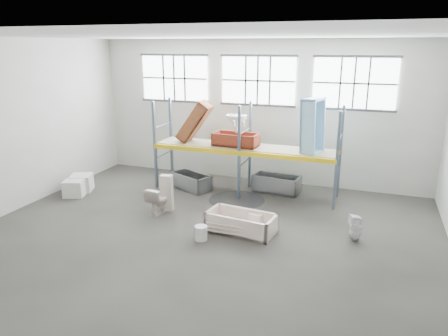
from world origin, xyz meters
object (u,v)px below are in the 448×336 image
at_px(toilet_white, 356,228).
at_px(blue_tub_upright, 313,126).
at_px(rust_tub_flat, 236,139).
at_px(steel_tub_left, 191,181).
at_px(bucket, 201,233).
at_px(bathtub_beige, 241,223).
at_px(steel_tub_right, 276,184).
at_px(toilet_beige, 158,200).
at_px(cistern_tall, 167,193).
at_px(carton_near, 74,188).

bearing_deg(toilet_white, blue_tub_upright, -171.73).
relative_size(rust_tub_flat, blue_tub_upright, 0.86).
bearing_deg(steel_tub_left, bucket, -62.14).
relative_size(steel_tub_left, rust_tub_flat, 0.98).
distance_m(bathtub_beige, steel_tub_left, 3.86).
height_order(steel_tub_right, bucket, steel_tub_right).
xyz_separation_m(toilet_beige, steel_tub_left, (0.00, 2.31, -0.13)).
relative_size(cistern_tall, rust_tub_flat, 0.75).
height_order(cistern_tall, blue_tub_upright, blue_tub_upright).
height_order(bathtub_beige, steel_tub_left, bathtub_beige).
distance_m(bathtub_beige, toilet_beige, 2.74).
bearing_deg(blue_tub_upright, toilet_white, -57.92).
xyz_separation_m(cistern_tall, toilet_white, (5.44, -0.19, -0.20)).
bearing_deg(steel_tub_right, cistern_tall, -134.67).
xyz_separation_m(steel_tub_right, carton_near, (-6.14, -2.71, -0.02)).
distance_m(toilet_beige, blue_tub_upright, 5.17).
height_order(toilet_beige, cistern_tall, cistern_tall).
height_order(bathtub_beige, bucket, bathtub_beige).
relative_size(steel_tub_left, bucket, 3.84).
relative_size(bathtub_beige, blue_tub_upright, 1.05).
xyz_separation_m(rust_tub_flat, bucket, (0.33, -3.74, -1.63)).
distance_m(cistern_tall, blue_tub_upright, 4.87).
distance_m(blue_tub_upright, bucket, 4.90).
distance_m(toilet_white, bucket, 3.92).
xyz_separation_m(rust_tub_flat, blue_tub_upright, (2.44, 0.09, 0.57)).
relative_size(bathtub_beige, bucket, 4.80).
height_order(cistern_tall, bucket, cistern_tall).
xyz_separation_m(toilet_white, steel_tub_right, (-2.72, 2.94, -0.06)).
relative_size(bathtub_beige, steel_tub_left, 1.25).
xyz_separation_m(toilet_beige, cistern_tall, (0.14, 0.27, 0.15)).
bearing_deg(steel_tub_right, carton_near, -156.20).
bearing_deg(rust_tub_flat, steel_tub_right, 21.74).
xyz_separation_m(toilet_white, rust_tub_flat, (-4.02, 2.42, 1.47)).
bearing_deg(bucket, blue_tub_upright, 61.12).
distance_m(toilet_beige, rust_tub_flat, 3.27).
xyz_separation_m(steel_tub_right, rust_tub_flat, (-1.29, -0.52, 1.54)).
bearing_deg(steel_tub_right, blue_tub_upright, -20.25).
xyz_separation_m(toilet_white, steel_tub_left, (-5.57, 2.23, -0.08)).
height_order(toilet_beige, toilet_white, toilet_beige).
xyz_separation_m(bathtub_beige, toilet_beige, (-2.70, 0.45, 0.13)).
distance_m(toilet_beige, carton_near, 3.30).
distance_m(steel_tub_left, rust_tub_flat, 2.21).
xyz_separation_m(blue_tub_upright, carton_near, (-7.28, -2.28, -2.13)).
height_order(steel_tub_left, rust_tub_flat, rust_tub_flat).
xyz_separation_m(bathtub_beige, cistern_tall, (-2.56, 0.72, 0.28)).
height_order(bathtub_beige, rust_tub_flat, rust_tub_flat).
relative_size(toilet_white, steel_tub_right, 0.45).
xyz_separation_m(toilet_beige, toilet_white, (5.57, 0.08, -0.05)).
distance_m(toilet_beige, steel_tub_left, 2.31).
height_order(steel_tub_left, blue_tub_upright, blue_tub_upright).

